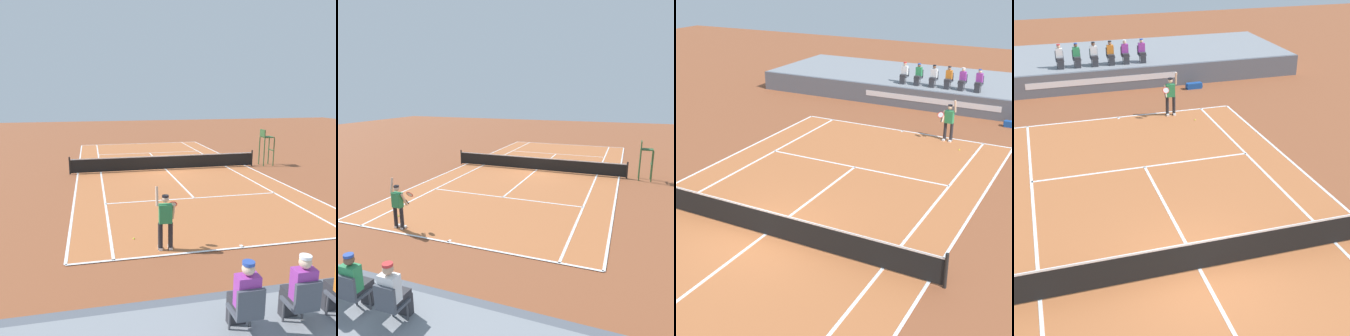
{
  "view_description": "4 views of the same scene",
  "coord_description": "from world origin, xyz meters",
  "views": [
    {
      "loc": [
        4.6,
        21.63,
        4.9
      ],
      "look_at": [
        0.74,
        4.03,
        1.0
      ],
      "focal_mm": 37.7,
      "sensor_mm": 36.0,
      "label": 1
    },
    {
      "loc": [
        -5.86,
        21.22,
        5.38
      ],
      "look_at": [
        0.74,
        4.03,
        1.0
      ],
      "focal_mm": 34.43,
      "sensor_mm": 36.0,
      "label": 2
    },
    {
      "loc": [
        8.85,
        -11.31,
        8.24
      ],
      "look_at": [
        0.74,
        4.03,
        1.0
      ],
      "focal_mm": 54.14,
      "sensor_mm": 36.0,
      "label": 3
    },
    {
      "loc": [
        -3.54,
        -9.96,
        8.3
      ],
      "look_at": [
        0.74,
        4.03,
        1.0
      ],
      "focal_mm": 53.11,
      "sensor_mm": 36.0,
      "label": 4
    }
  ],
  "objects": [
    {
      "name": "spectator_seated_2",
      "position": [
        -0.26,
        17.12,
        1.79
      ],
      "size": [
        0.44,
        0.6,
        1.26
      ],
      "color": "#474C56",
      "rests_on": "bleacher_platform"
    },
    {
      "name": "net",
      "position": [
        0.0,
        0.0,
        0.52
      ],
      "size": [
        11.98,
        0.1,
        1.07
      ],
      "color": "black",
      "rests_on": "ground"
    },
    {
      "name": "spectator_seated_4",
      "position": [
        1.46,
        17.12,
        1.79
      ],
      "size": [
        0.44,
        0.6,
        1.26
      ],
      "color": "#474C56",
      "rests_on": "bleacher_platform"
    },
    {
      "name": "spectator_seated_0",
      "position": [
        -2.09,
        17.12,
        1.79
      ],
      "size": [
        0.44,
        0.6,
        1.26
      ],
      "color": "#474C56",
      "rests_on": "bleacher_platform"
    },
    {
      "name": "barrier_wall",
      "position": [
        0.0,
        16.06,
        0.59
      ],
      "size": [
        23.1,
        0.25,
        1.18
      ],
      "color": "#565B66",
      "rests_on": "ground"
    },
    {
      "name": "ground_plane",
      "position": [
        0.0,
        0.0,
        0.0
      ],
      "size": [
        80.0,
        80.0,
        0.0
      ],
      "primitive_type": "plane",
      "color": "brown"
    },
    {
      "name": "tennis_ball",
      "position": [
        3.34,
        10.49,
        0.03
      ],
      "size": [
        0.07,
        0.07,
        0.07
      ],
      "primitive_type": "sphere",
      "color": "#D1E533",
      "rests_on": "ground"
    },
    {
      "name": "spectator_seated_3",
      "position": [
        0.65,
        17.12,
        1.79
      ],
      "size": [
        0.44,
        0.6,
        1.26
      ],
      "color": "#474C56",
      "rests_on": "bleacher_platform"
    },
    {
      "name": "spectator_seated_1",
      "position": [
        -1.19,
        17.12,
        1.79
      ],
      "size": [
        0.44,
        0.6,
        1.26
      ],
      "color": "#474C56",
      "rests_on": "bleacher_platform"
    },
    {
      "name": "court",
      "position": [
        0.0,
        0.0,
        0.01
      ],
      "size": [
        11.08,
        23.88,
        0.03
      ],
      "color": "#B76638",
      "rests_on": "ground"
    },
    {
      "name": "bleacher_platform",
      "position": [
        0.0,
        19.74,
        0.59
      ],
      "size": [
        23.1,
        7.13,
        1.18
      ],
      "primitive_type": "cube",
      "color": "gray",
      "rests_on": "ground"
    },
    {
      "name": "tennis_player",
      "position": [
        2.45,
        11.5,
        0.99
      ],
      "size": [
        0.78,
        0.62,
        2.08
      ],
      "color": "#232328",
      "rests_on": "ground"
    },
    {
      "name": "spectator_seated_5",
      "position": [
        2.41,
        17.12,
        1.79
      ],
      "size": [
        0.44,
        0.6,
        1.26
      ],
      "color": "#474C56",
      "rests_on": "bleacher_platform"
    }
  ]
}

